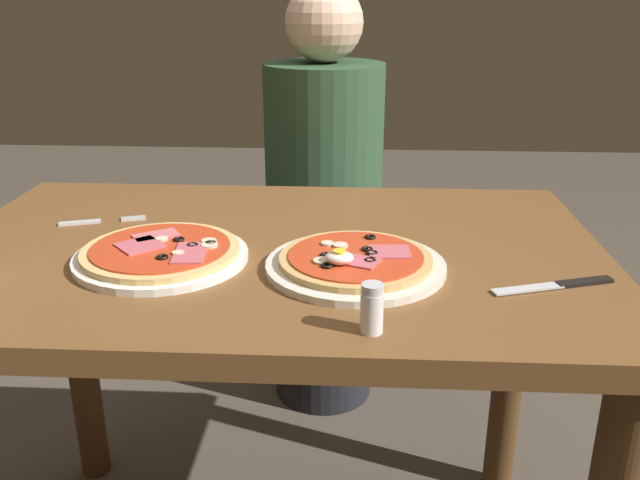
{
  "coord_description": "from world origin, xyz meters",
  "views": [
    {
      "loc": [
        0.15,
        -1.07,
        1.16
      ],
      "look_at": [
        0.09,
        -0.05,
        0.78
      ],
      "focal_mm": 37.81,
      "sensor_mm": 36.0,
      "label": 1
    }
  ],
  "objects": [
    {
      "name": "pizza_across_left",
      "position": [
        -0.17,
        -0.08,
        0.76
      ],
      "size": [
        0.28,
        0.28,
        0.03
      ],
      "color": "white",
      "rests_on": "dining_table"
    },
    {
      "name": "pizza_foreground",
      "position": [
        0.15,
        -0.1,
        0.76
      ],
      "size": [
        0.28,
        0.28,
        0.05
      ],
      "color": "silver",
      "rests_on": "dining_table"
    },
    {
      "name": "salt_shaker",
      "position": [
        0.17,
        -0.3,
        0.78
      ],
      "size": [
        0.03,
        0.03,
        0.07
      ],
      "color": "white",
      "rests_on": "dining_table"
    },
    {
      "name": "dining_table",
      "position": [
        0.0,
        0.0,
        0.62
      ],
      "size": [
        1.13,
        0.73,
        0.75
      ],
      "color": "brown",
      "rests_on": "ground"
    },
    {
      "name": "diner_person",
      "position": [
        0.06,
        0.71,
        0.56
      ],
      "size": [
        0.32,
        0.32,
        1.18
      ],
      "rotation": [
        0.0,
        0.0,
        3.14
      ],
      "color": "black",
      "rests_on": "ground"
    },
    {
      "name": "fork",
      "position": [
        -0.34,
        0.1,
        0.75
      ],
      "size": [
        0.15,
        0.06,
        0.0
      ],
      "color": "silver",
      "rests_on": "dining_table"
    },
    {
      "name": "knife",
      "position": [
        0.45,
        -0.14,
        0.75
      ],
      "size": [
        0.19,
        0.08,
        0.01
      ],
      "color": "silver",
      "rests_on": "dining_table"
    }
  ]
}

